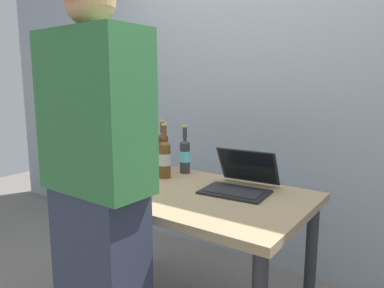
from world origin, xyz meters
The scene contains 7 objects.
desk centered at (0.00, 0.00, 0.67)m, with size 1.28×0.76×0.77m.
laptop centered at (0.24, 0.16, 0.82)m, with size 0.36×0.36×0.21m.
beer_bottle_amber centered at (-0.22, 0.29, 0.89)m, with size 0.06×0.06×0.30m.
beer_bottle_dark centered at (-0.25, 0.13, 0.89)m, with size 0.07×0.07×0.32m.
beer_bottle_brown centered at (-0.38, 0.27, 0.90)m, with size 0.07×0.07×0.32m.
person_figure centered at (-0.02, -0.56, 0.88)m, with size 0.46×0.28×1.75m.
back_wall centered at (0.00, 0.93, 1.30)m, with size 6.00×0.10×2.60m, color #99A3AD.
Camera 1 is at (1.09, -1.48, 1.33)m, focal length 33.86 mm.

